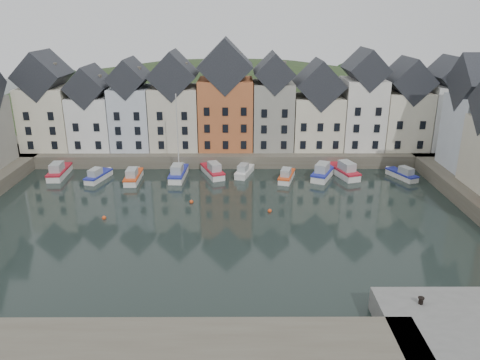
{
  "coord_description": "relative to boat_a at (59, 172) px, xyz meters",
  "views": [
    {
      "loc": [
        2.12,
        -48.25,
        23.28
      ],
      "look_at": [
        2.31,
        6.0,
        3.87
      ],
      "focal_mm": 35.0,
      "sensor_mm": 36.0,
      "label": 1
    }
  ],
  "objects": [
    {
      "name": "near_wall",
      "position": [
        14.91,
        -40.54,
        0.23
      ],
      "size": [
        50.0,
        6.0,
        2.0
      ],
      "primitive_type": "cube",
      "color": "#544D40",
      "rests_on": "ground"
    },
    {
      "name": "far_terrace",
      "position": [
        28.12,
        9.46,
        8.11
      ],
      "size": [
        72.37,
        8.16,
        17.78
      ],
      "color": "beige",
      "rests_on": "far_quay"
    },
    {
      "name": "boat_h",
      "position": [
        39.76,
        -0.6,
        0.03
      ],
      "size": [
        4.91,
        7.3,
        2.7
      ],
      "rotation": [
        0.0,
        0.0,
        -0.43
      ],
      "color": "silver",
      "rests_on": "ground"
    },
    {
      "name": "boat_g",
      "position": [
        34.12,
        -1.75,
        -0.13
      ],
      "size": [
        3.12,
        5.82,
        2.14
      ],
      "rotation": [
        0.0,
        0.0,
        -0.26
      ],
      "color": "silver",
      "rests_on": "ground"
    },
    {
      "name": "mooring_bollard",
      "position": [
        41.17,
        -35.9,
        1.54
      ],
      "size": [
        0.48,
        0.48,
        0.56
      ],
      "color": "black",
      "rests_on": "near_quay"
    },
    {
      "name": "far_quay",
      "position": [
        24.91,
        11.46,
        0.23
      ],
      "size": [
        90.0,
        16.0,
        2.0
      ],
      "primitive_type": "cube",
      "color": "#544D40",
      "rests_on": "ground"
    },
    {
      "name": "hillside",
      "position": [
        24.92,
        37.46,
        -18.73
      ],
      "size": [
        153.6,
        70.4,
        64.0
      ],
      "color": "#25351A",
      "rests_on": "ground"
    },
    {
      "name": "boat_d",
      "position": [
        18.05,
        -0.86,
        0.05
      ],
      "size": [
        2.4,
        6.73,
        12.68
      ],
      "rotation": [
        0.0,
        0.0,
        -0.05
      ],
      "color": "silver",
      "rests_on": "ground"
    },
    {
      "name": "boat_c",
      "position": [
        11.6,
        -2.12,
        -0.08
      ],
      "size": [
        1.96,
        6.09,
        2.33
      ],
      "rotation": [
        0.0,
        0.0,
        0.01
      ],
      "color": "silver",
      "rests_on": "ground"
    },
    {
      "name": "boat_f",
      "position": [
        27.9,
        0.48,
        -0.15
      ],
      "size": [
        3.2,
        5.7,
        2.09
      ],
      "rotation": [
        0.0,
        0.0,
        -0.29
      ],
      "color": "silver",
      "rests_on": "ground"
    },
    {
      "name": "mooring_buoys",
      "position": [
        20.91,
        -13.2,
        -0.62
      ],
      "size": [
        20.5,
        5.5,
        0.5
      ],
      "color": "#D74719",
      "rests_on": "ground"
    },
    {
      "name": "boat_j",
      "position": [
        51.51,
        -1.06,
        -0.15
      ],
      "size": [
        3.74,
        5.67,
        2.09
      ],
      "rotation": [
        0.0,
        0.0,
        0.41
      ],
      "color": "silver",
      "rests_on": "ground"
    },
    {
      "name": "boat_a",
      "position": [
        0.0,
        0.0,
        0.0
      ],
      "size": [
        2.42,
        6.82,
        2.58
      ],
      "rotation": [
        0.0,
        0.0,
        0.05
      ],
      "color": "silver",
      "rests_on": "ground"
    },
    {
      "name": "ground",
      "position": [
        24.91,
        -18.54,
        -0.77
      ],
      "size": [
        260.0,
        260.0,
        0.0
      ],
      "primitive_type": "plane",
      "color": "black",
      "rests_on": "ground"
    },
    {
      "name": "boat_e",
      "position": [
        23.15,
        0.35,
        -0.04
      ],
      "size": [
        4.14,
        6.67,
        2.45
      ],
      "rotation": [
        0.0,
        0.0,
        0.37
      ],
      "color": "silver",
      "rests_on": "ground"
    },
    {
      "name": "boat_i",
      "position": [
        42.93,
        0.09,
        0.03
      ],
      "size": [
        4.26,
        7.36,
        2.7
      ],
      "rotation": [
        0.0,
        0.0,
        0.32
      ],
      "color": "silver",
      "rests_on": "ground"
    },
    {
      "name": "boat_b",
      "position": [
        6.29,
        -1.63,
        -0.14
      ],
      "size": [
        3.09,
        5.78,
        2.12
      ],
      "rotation": [
        0.0,
        0.0,
        -0.26
      ],
      "color": "silver",
      "rests_on": "ground"
    }
  ]
}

